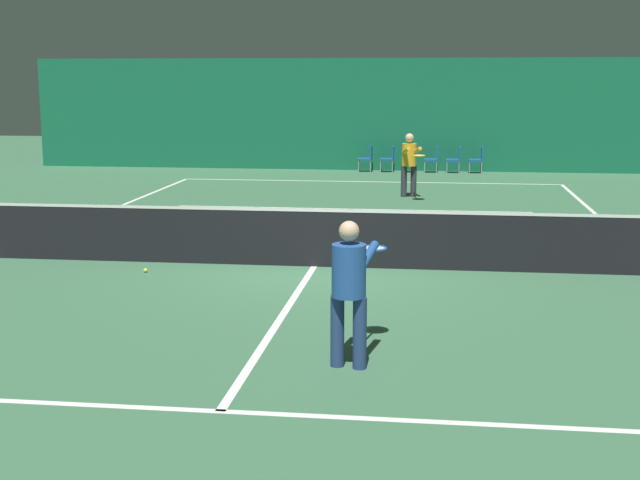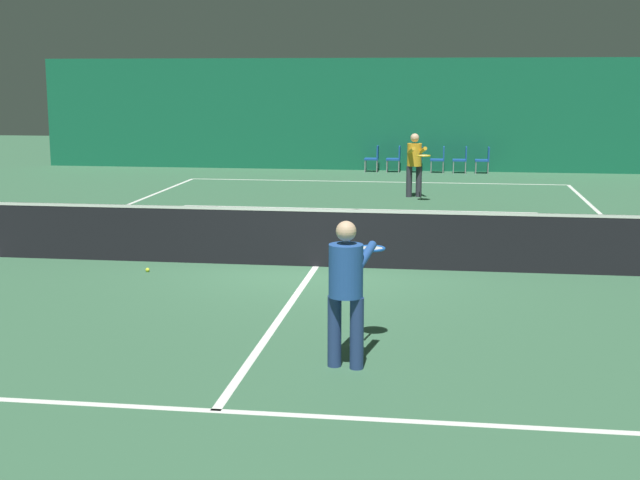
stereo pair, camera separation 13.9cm
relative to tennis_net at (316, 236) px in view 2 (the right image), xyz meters
The scene contains 16 objects.
ground_plane 0.51m from the tennis_net, ahead, with size 60.00×60.00×0.00m, color #386647.
backdrop_curtain 15.27m from the tennis_net, 90.00° to the left, with size 23.00×0.12×3.62m.
court_line_baseline_far 11.91m from the tennis_net, 90.00° to the left, with size 11.00×0.10×0.00m.
court_line_service_far 6.42m from the tennis_net, 90.00° to the left, with size 8.25×0.10×0.00m.
court_line_service_near 6.42m from the tennis_net, 90.00° to the right, with size 8.25×0.10×0.00m.
court_line_centre 0.51m from the tennis_net, ahead, with size 0.10×12.80×0.00m.
tennis_net is the anchor object (origin of this frame).
player_near 5.06m from the tennis_net, 77.94° to the right, with size 0.59×1.35×1.57m.
player_far 8.81m from the tennis_net, 81.78° to the left, with size 0.69×1.37×1.62m.
courtside_chair_0 14.66m from the tennis_net, 91.04° to the left, with size 0.44×0.44×0.84m.
courtside_chair_1 14.67m from the tennis_net, 88.29° to the left, with size 0.44×0.44×0.84m.
courtside_chair_2 14.71m from the tennis_net, 85.55° to the left, with size 0.44×0.44×0.84m.
courtside_chair_3 14.78m from the tennis_net, 82.84° to the left, with size 0.44×0.44×0.84m.
courtside_chair_4 14.88m from the tennis_net, 80.15° to the left, with size 0.44×0.44×0.84m.
courtside_chair_5 15.02m from the tennis_net, 77.51° to the left, with size 0.44×0.44×0.84m.
tennis_ball 2.73m from the tennis_net, 163.19° to the right, with size 0.07×0.07×0.07m.
Camera 2 is at (2.05, -13.97, 3.04)m, focal length 50.00 mm.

